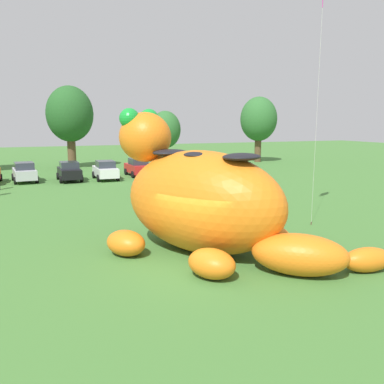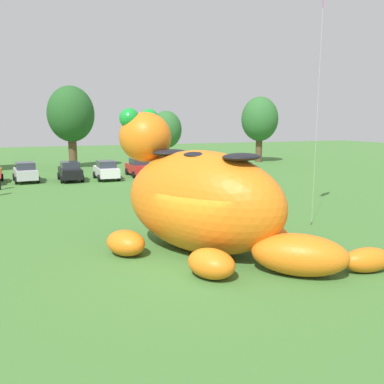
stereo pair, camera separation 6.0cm
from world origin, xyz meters
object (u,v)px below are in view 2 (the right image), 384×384
(giant_inflatable_creature, at_px, (202,200))
(spectator_mid_field, at_px, (145,186))
(car_silver, at_px, (25,172))
(car_white, at_px, (106,170))
(car_red, at_px, (139,167))
(car_black, at_px, (70,171))

(giant_inflatable_creature, xyz_separation_m, spectator_mid_field, (0.95, 11.86, -1.24))
(car_silver, distance_m, car_white, 6.89)
(car_red, bearing_deg, car_black, -171.33)
(car_black, distance_m, car_red, 6.56)
(giant_inflatable_creature, height_order, car_black, giant_inflatable_creature)
(car_silver, bearing_deg, car_white, -9.98)
(car_white, bearing_deg, spectator_mid_field, -85.50)
(giant_inflatable_creature, distance_m, car_red, 23.81)
(giant_inflatable_creature, xyz_separation_m, car_red, (3.51, 23.52, -1.23))
(car_black, bearing_deg, car_silver, 167.06)
(giant_inflatable_creature, relative_size, spectator_mid_field, 5.54)
(car_red, height_order, spectator_mid_field, car_red)
(car_black, bearing_deg, spectator_mid_field, -69.79)
(car_silver, bearing_deg, spectator_mid_field, -56.58)
(giant_inflatable_creature, distance_m, car_white, 22.22)
(car_silver, xyz_separation_m, car_black, (3.67, -0.84, 0.00))
(car_silver, relative_size, car_white, 1.03)
(car_white, relative_size, spectator_mid_field, 2.41)
(car_white, height_order, spectator_mid_field, car_white)
(car_silver, bearing_deg, car_black, -12.94)
(spectator_mid_field, bearing_deg, giant_inflatable_creature, -94.56)
(car_black, bearing_deg, giant_inflatable_creature, -82.46)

